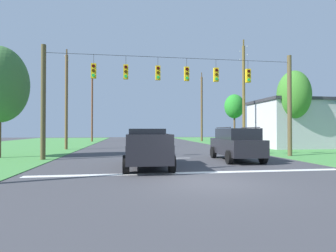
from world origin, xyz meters
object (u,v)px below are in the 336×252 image
pickup_truck (147,148)px  distant_car_crossing_white (235,140)px  utility_pole_far_left (92,108)px  utility_pole_mid_right (244,94)px  roadside_store (318,124)px  utility_pole_far_right (202,108)px  tree_roadside_right (234,107)px  suv_black (236,143)px  utility_pole_mid_left (66,100)px  tree_roadside_far_right (294,95)px  overhead_signal_span (174,96)px

pickup_truck → distant_car_crossing_white: 17.23m
distant_car_crossing_white → utility_pole_far_left: utility_pole_far_left is taller
utility_pole_mid_right → roadside_store: utility_pole_mid_right is taller
utility_pole_far_right → tree_roadside_right: bearing=-58.2°
utility_pole_far_left → suv_black: bearing=-66.0°
utility_pole_mid_right → utility_pole_mid_left: 18.06m
suv_black → tree_roadside_far_right: tree_roadside_far_right is taller
pickup_truck → utility_pole_mid_left: size_ratio=0.56×
tree_roadside_far_right → roadside_store: (4.74, 2.91, -2.65)m
suv_black → utility_pole_mid_right: size_ratio=0.42×
pickup_truck → utility_pole_mid_left: bearing=118.2°
utility_pole_far_right → tree_roadside_right: utility_pole_far_right is taller
pickup_truck → utility_pole_far_right: 31.28m
overhead_signal_span → tree_roadside_far_right: (12.55, 5.63, 1.02)m
utility_pole_mid_right → tree_roadside_far_right: size_ratio=1.53×
utility_pole_far_left → tree_roadside_far_right: 29.56m
pickup_truck → utility_pole_far_right: bearing=69.3°
utility_pole_mid_right → utility_pole_far_right: bearing=90.6°
pickup_truck → suv_black: 5.93m
tree_roadside_far_right → utility_pole_mid_left: bearing=171.4°
utility_pole_mid_right → utility_pole_mid_left: bearing=-179.5°
suv_black → utility_pole_mid_left: (-12.50, 10.92, 3.65)m
tree_roadside_right → roadside_store: size_ratio=0.52×
suv_black → utility_pole_far_left: (-12.45, 27.97, 4.33)m
utility_pole_mid_right → tree_roadside_far_right: utility_pole_mid_right is taller
pickup_truck → roadside_store: size_ratio=0.40×
utility_pole_mid_right → suv_black: bearing=-116.5°
overhead_signal_span → utility_pole_far_right: 26.50m
suv_black → utility_pole_far_left: size_ratio=0.44×
distant_car_crossing_white → utility_pole_far_right: utility_pole_far_right is taller
overhead_signal_span → suv_black: overhead_signal_span is taller
suv_black → utility_pole_mid_right: (5.53, 11.08, 4.66)m
utility_pole_far_left → tree_roadside_far_right: bearing=-43.4°
utility_pole_mid_left → tree_roadside_right: bearing=26.4°
utility_pole_far_right → utility_pole_mid_left: bearing=-138.0°
overhead_signal_span → utility_pole_far_right: utility_pole_far_right is taller
utility_pole_far_left → roadside_store: size_ratio=0.81×
overhead_signal_span → suv_black: size_ratio=3.49×
tree_roadside_right → utility_pole_far_right: bearing=121.8°
utility_pole_far_right → utility_pole_far_left: bearing=176.8°
distant_car_crossing_white → tree_roadside_far_right: 7.36m
overhead_signal_span → tree_roadside_far_right: 13.79m
pickup_truck → tree_roadside_far_right: 18.03m
utility_pole_mid_left → tree_roadside_right: size_ratio=1.35×
utility_pole_mid_left → tree_roadside_far_right: 21.79m
distant_car_crossing_white → roadside_store: (8.96, -1.19, 1.77)m
utility_pole_mid_left → utility_pole_far_left: size_ratio=0.87×
suv_black → utility_pole_far_right: (5.36, 26.97, 4.42)m
overhead_signal_span → distant_car_crossing_white: bearing=49.4°
pickup_truck → suv_black: bearing=19.4°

